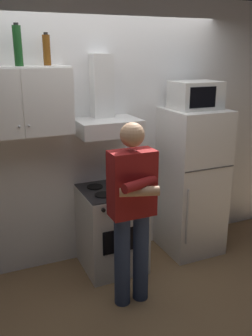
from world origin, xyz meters
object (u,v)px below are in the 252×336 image
range_hood (106,114)px  refrigerator (192,182)px  microwave (196,95)px  bottle_beer_brown (47,50)px  person_standing (132,209)px  stove_oven (112,228)px  cooking_pot (128,185)px  upper_cabinet (19,102)px  bottle_wine_green (18,46)px

range_hood → refrigerator: (0.95, -0.13, -0.80)m
range_hood → microwave: (0.95, -0.11, 0.14)m
range_hood → bottle_beer_brown: bottle_beer_brown is taller
refrigerator → person_standing: size_ratio=0.98×
stove_oven → microwave: 1.62m
person_standing → bottle_beer_brown: bottle_beer_brown is taller
microwave → refrigerator: bearing=-89.1°
refrigerator → cooking_pot: 0.84m
upper_cabinet → bottle_wine_green: (0.03, -0.02, 0.46)m
range_hood → refrigerator: bearing=-7.5°
upper_cabinet → refrigerator: upper_cabinet is taller
range_hood → refrigerator: range_hood is taller
refrigerator → bottle_beer_brown: 2.03m
upper_cabinet → cooking_pot: size_ratio=2.89×
upper_cabinet → cooking_pot: bearing=-14.7°
upper_cabinet → refrigerator: bearing=-4.1°
upper_cabinet → stove_oven: 1.55m
cooking_pot → microwave: bearing=9.6°
range_hood → upper_cabinet: bearing=-179.9°
microwave → stove_oven: bearing=-178.8°
stove_oven → cooking_pot: bearing=-42.5°
range_hood → bottle_beer_brown: size_ratio=2.72×
microwave → cooking_pot: 1.16m
upper_cabinet → bottle_wine_green: bearing=-38.9°
microwave → person_standing: bearing=-148.0°
stove_oven → bottle_beer_brown: bottle_beer_brown is taller
refrigerator → microwave: (-0.00, 0.02, 0.94)m
range_hood → person_standing: 1.01m
bottle_beer_brown → bottle_wine_green: bearing=-165.6°
bottle_beer_brown → bottle_wine_green: (-0.25, -0.06, 0.03)m
cooking_pot → bottle_beer_brown: size_ratio=1.13×
refrigerator → person_standing: person_standing is taller
refrigerator → bottle_beer_brown: bearing=173.5°
microwave → bottle_beer_brown: size_ratio=1.74×
microwave → range_hood: bearing=173.5°
cooking_pot → bottle_wine_green: bottle_wine_green is taller
microwave → upper_cabinet: bearing=176.5°
bottle_wine_green → refrigerator: bearing=-3.4°
upper_cabinet → bottle_wine_green: size_ratio=2.63×
microwave → person_standing: size_ratio=0.29×
cooking_pot → bottle_wine_green: (-0.90, 0.22, 1.28)m
stove_oven → person_standing: size_ratio=0.53×
upper_cabinet → bottle_beer_brown: 0.51m
refrigerator → cooking_pot: refrigerator is taller
person_standing → range_hood: bearing=86.1°
stove_oven → range_hood: 1.17m
microwave → bottle_beer_brown: (-1.47, 0.15, 0.44)m
bottle_wine_green → stove_oven: bearing=-7.7°
range_hood → person_standing: size_ratio=0.46×
person_standing → cooking_pot: (0.18, 0.49, 0.03)m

